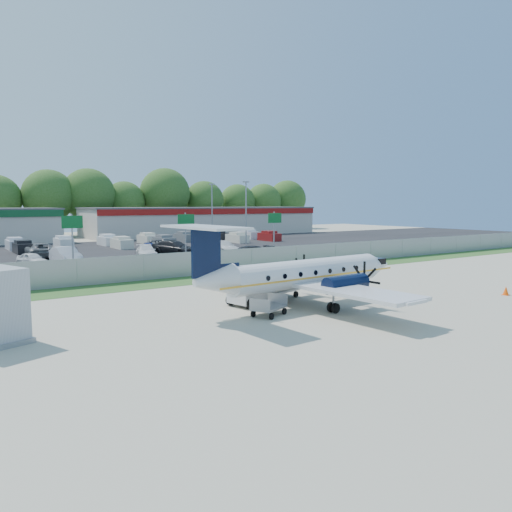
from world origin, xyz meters
TOP-DOWN VIEW (x-y plane):
  - ground at (0.00, 0.00)m, footprint 170.00×170.00m
  - grass_verge at (0.00, 12.00)m, footprint 170.00×4.00m
  - access_road at (0.00, 19.00)m, footprint 170.00×8.00m
  - parking_lot at (0.00, 40.00)m, footprint 170.00×32.00m
  - perimeter_fence at (0.00, 14.00)m, footprint 120.00×0.06m
  - building_east at (26.00, 61.98)m, footprint 44.40×12.40m
  - sign_left at (-8.00, 22.91)m, footprint 1.80×0.26m
  - sign_mid at (3.00, 22.91)m, footprint 1.80×0.26m
  - sign_right at (14.00, 22.91)m, footprint 1.80×0.26m
  - light_pole_ne at (20.00, 38.00)m, footprint 0.90×0.35m
  - light_pole_se at (20.00, 48.00)m, footprint 0.90×0.35m
  - tree_line at (0.00, 74.00)m, footprint 112.00×6.00m
  - aircraft at (-0.87, -0.16)m, footprint 15.53×15.31m
  - pushback_tug at (-3.15, 1.59)m, footprint 2.90×2.34m
  - baggage_cart_near at (-0.64, 2.34)m, footprint 2.56×1.94m
  - baggage_cart_far at (-4.12, -1.29)m, footprint 2.32×1.93m
  - cone_nose at (12.06, -5.05)m, footprint 0.41×0.41m
  - cone_starboard_wing at (4.85, 5.72)m, footprint 0.39×0.39m
  - road_car_mid at (8.02, 19.62)m, footprint 5.93×3.10m
  - road_car_east at (31.13, 18.26)m, footprint 4.20×2.01m
  - parked_car_a at (-10.41, 28.56)m, footprint 2.59×4.03m
  - parked_car_b at (-7.37, 28.36)m, footprint 2.15×5.25m
  - parked_car_c at (1.22, 29.11)m, footprint 3.15×5.14m
  - parked_car_d at (4.88, 29.74)m, footprint 4.54×6.30m
  - parked_car_e at (10.46, 28.15)m, footprint 2.27×5.40m
  - parked_car_f at (-8.31, 35.68)m, footprint 3.24×6.24m
  - parked_car_g at (3.75, 34.70)m, footprint 2.75×4.24m
  - far_parking_rows at (0.00, 45.00)m, footprint 56.00×10.00m

SIDE VIEW (x-z plane):
  - ground at x=0.00m, z-range 0.00..0.00m
  - tree_line at x=0.00m, z-range -7.00..7.00m
  - road_car_mid at x=8.02m, z-range -0.82..0.82m
  - road_car_east at x=31.13m, z-range -0.69..0.69m
  - parked_car_a at x=-10.41m, z-range -0.64..0.64m
  - parked_car_b at x=-7.37m, z-range -0.85..0.85m
  - parked_car_c at x=1.22m, z-range -0.70..0.70m
  - parked_car_d at x=4.88m, z-range -0.85..0.85m
  - parked_car_e at x=10.46m, z-range -0.78..0.78m
  - parked_car_f at x=-8.31m, z-range -0.84..0.84m
  - parked_car_g at x=3.75m, z-range -0.67..0.67m
  - far_parking_rows at x=0.00m, z-range -0.80..0.80m
  - grass_verge at x=0.00m, z-range 0.00..0.02m
  - access_road at x=0.00m, z-range 0.00..0.02m
  - parking_lot at x=0.00m, z-range 0.00..0.02m
  - cone_starboard_wing at x=4.85m, z-range -0.02..0.54m
  - cone_nose at x=12.06m, z-range -0.02..0.57m
  - baggage_cart_far at x=-4.12m, z-range -0.04..1.01m
  - baggage_cart_near at x=-0.64m, z-range -0.04..1.15m
  - pushback_tug at x=-3.15m, z-range -0.03..1.40m
  - perimeter_fence at x=0.00m, z-range 0.01..2.00m
  - aircraft at x=-0.87m, z-range -0.55..4.25m
  - building_east at x=26.00m, z-range 0.01..5.25m
  - sign_left at x=-8.00m, z-range 1.11..6.11m
  - sign_mid at x=3.00m, z-range 1.11..6.11m
  - sign_right at x=14.00m, z-range 1.11..6.11m
  - light_pole_ne at x=20.00m, z-range 0.69..9.78m
  - light_pole_se at x=20.00m, z-range 0.69..9.78m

